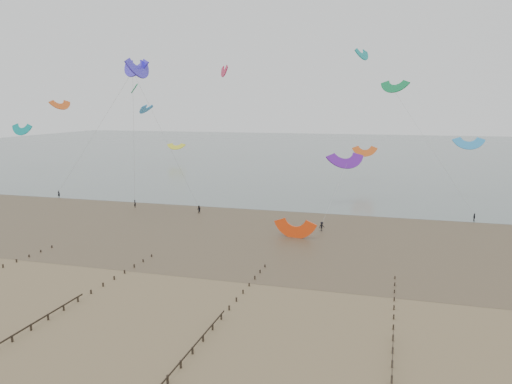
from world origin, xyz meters
TOP-DOWN VIEW (x-y plane):
  - ground at (0.00, 0.00)m, footprint 500.00×500.00m
  - sea_and_shore at (-4.08, 34.40)m, footprint 500.00×665.00m
  - groynes at (4.00, -19.05)m, footprint 72.16×50.16m
  - kitesurfer_lead at (-35.33, 44.87)m, footprint 0.77×0.73m
  - kitesurfers at (26.29, 47.09)m, footprint 136.88×24.02m
  - grounded_kite at (4.87, 29.06)m, footprint 7.17×5.98m
  - kites_airborne at (-16.62, 91.30)m, footprint 223.65×122.04m

SIDE VIEW (x-z plane):
  - ground at x=0.00m, z-range 0.00..0.00m
  - grounded_kite at x=4.87m, z-range -1.78..1.78m
  - sea_and_shore at x=-4.08m, z-range -0.01..0.02m
  - groynes at x=4.00m, z-range -0.03..0.97m
  - kitesurfers at x=26.29m, z-range -0.06..1.80m
  - kitesurfer_lead at x=-35.33m, z-range 0.00..1.77m
  - kites_airborne at x=-16.62m, z-range 1.38..42.11m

